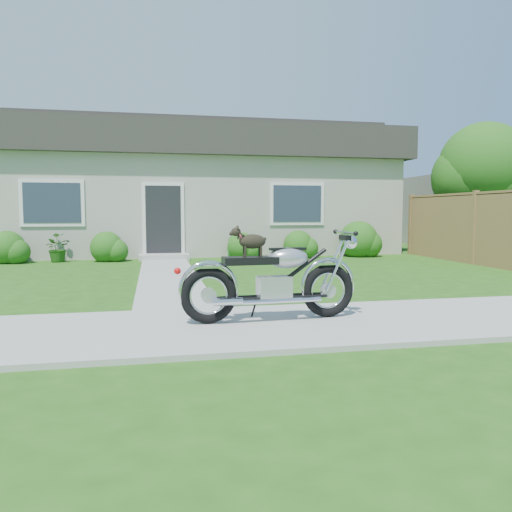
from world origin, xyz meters
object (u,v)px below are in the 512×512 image
Objects in this scene: tree_near at (489,171)px; fence at (475,228)px; house at (204,189)px; motorcycle_with_dog at (274,279)px; potted_plant_left at (56,248)px; tree_far at (482,175)px; potted_plant_right at (234,245)px.

fence is at bearing -132.44° from tree_near.
house is 11.96m from motorcycle_with_dog.
fence is 8.59× the size of potted_plant_left.
tree_far is (9.49, -2.02, 0.49)m from house.
tree_near is at bearing -28.01° from house.
house reaches higher than tree_far.
tree_near is 0.97× the size of tree_far.
tree_far reaches higher than potted_plant_left.
fence is 5.57m from tree_far.
tree_far is (3.19, 4.23, 1.71)m from fence.
potted_plant_left is at bearing 165.29° from fence.
house is 3.90m from potted_plant_right.
tree_far is at bearing 42.12° from motorcycle_with_dog.
tree_near is 7.95m from potted_plant_right.
fence is 11.04m from potted_plant_left.
tree_near is 2.68m from tree_far.
tree_far is at bearing -11.99° from house.
tree_far is (1.41, 2.28, 0.07)m from tree_near.
house is at bearing 168.01° from tree_far.
potted_plant_left is at bearing 180.00° from potted_plant_right.
tree_near reaches higher than fence.
tree_near is at bearing 38.97° from motorcycle_with_dog.
fence is 1.64× the size of tree_near.
potted_plant_right is 8.44m from motorcycle_with_dog.
potted_plant_left is 9.30m from motorcycle_with_dog.
house is 9.16m from tree_near.
fence is at bearing -14.71° from potted_plant_left.
house is at bearing 38.28° from potted_plant_left.
motorcycle_with_dog reaches higher than potted_plant_left.
motorcycle_with_dog is (-8.46, -7.54, -2.04)m from tree_near.
motorcycle_with_dog is (-9.87, -9.82, -2.11)m from tree_far.
fence reaches higher than potted_plant_right.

